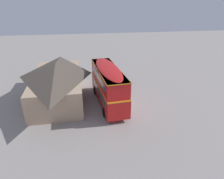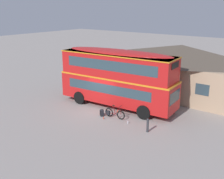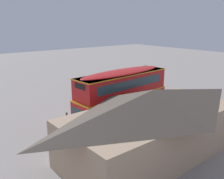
{
  "view_description": "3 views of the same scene",
  "coord_description": "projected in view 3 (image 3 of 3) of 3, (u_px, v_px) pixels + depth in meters",
  "views": [
    {
      "loc": [
        -21.53,
        4.69,
        11.88
      ],
      "look_at": [
        1.72,
        0.77,
        1.33
      ],
      "focal_mm": 31.77,
      "sensor_mm": 36.0,
      "label": 1
    },
    {
      "loc": [
        13.38,
        -15.84,
        8.1
      ],
      "look_at": [
        0.49,
        0.88,
        1.6
      ],
      "focal_mm": 43.4,
      "sensor_mm": 36.0,
      "label": 2
    },
    {
      "loc": [
        15.57,
        18.71,
        9.07
      ],
      "look_at": [
        0.05,
        -0.85,
        2.39
      ],
      "focal_mm": 40.59,
      "sensor_mm": 36.0,
      "label": 3
    }
  ],
  "objects": [
    {
      "name": "touring_bicycle",
      "position": [
        98.0,
        112.0,
        25.14
      ],
      "size": [
        1.73,
        0.55,
        1.02
      ],
      "color": "black",
      "rests_on": "ground"
    },
    {
      "name": "ground_plane",
      "position": [
        118.0,
        114.0,
        25.86
      ],
      "size": [
        120.0,
        120.0,
        0.0
      ],
      "primitive_type": "plane",
      "color": "gray"
    },
    {
      "name": "backpack_on_ground",
      "position": [
        105.0,
        111.0,
        25.95
      ],
      "size": [
        0.41,
        0.4,
        0.54
      ],
      "color": "black",
      "rests_on": "ground"
    },
    {
      "name": "water_bottle_clear_plastic",
      "position": [
        85.0,
        117.0,
        24.53
      ],
      "size": [
        0.07,
        0.07,
        0.26
      ],
      "color": "silver",
      "rests_on": "ground"
    },
    {
      "name": "water_bottle_red_squeeze",
      "position": [
        98.0,
        112.0,
        26.01
      ],
      "size": [
        0.07,
        0.07,
        0.23
      ],
      "color": "#D84C33",
      "rests_on": "ground"
    },
    {
      "name": "pub_building",
      "position": [
        152.0,
        122.0,
        17.39
      ],
      "size": [
        13.2,
        6.57,
        4.74
      ],
      "color": "tan",
      "rests_on": "ground"
    },
    {
      "name": "double_decker_bus",
      "position": [
        122.0,
        93.0,
        23.72
      ],
      "size": [
        10.14,
        3.31,
        4.79
      ],
      "color": "black",
      "rests_on": "ground"
    },
    {
      "name": "kerb_bollard",
      "position": [
        67.0,
        117.0,
        23.58
      ],
      "size": [
        0.16,
        0.16,
        0.97
      ],
      "color": "#333338",
      "rests_on": "ground"
    }
  ]
}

